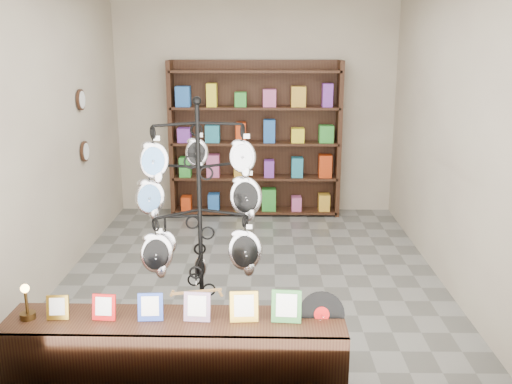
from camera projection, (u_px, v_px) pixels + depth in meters
ground at (252, 275)px, 6.17m from camera, size 5.00×5.00×0.00m
room_envelope at (251, 103)px, 5.70m from camera, size 5.00×5.00×5.00m
display_tree at (200, 210)px, 4.38m from camera, size 1.05×0.98×2.06m
front_shelf at (176, 357)px, 4.01m from camera, size 2.37×0.50×0.84m
back_shelving at (255, 144)px, 8.12m from camera, size 2.42×0.36×2.20m
wall_clocks at (83, 126)px, 6.59m from camera, size 0.03×0.24×0.84m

